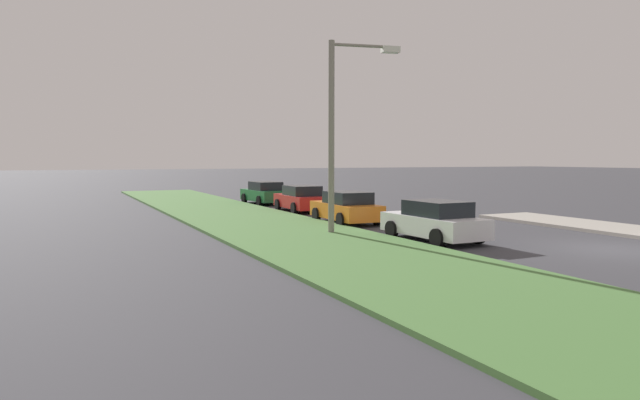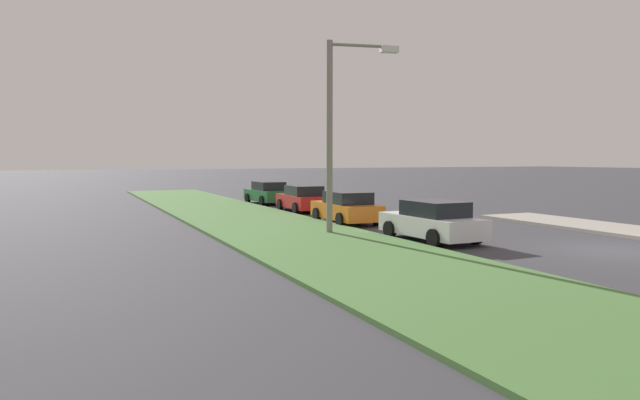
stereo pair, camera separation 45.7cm
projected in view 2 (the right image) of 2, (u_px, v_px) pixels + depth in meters
ground at (614, 251)px, 18.52m from camera, size 300.00×300.00×0.00m
grass_median at (272, 227)px, 24.26m from camera, size 60.00×6.00×0.12m
parked_car_white at (432, 221)px, 20.63m from camera, size 4.36×2.13×1.47m
parked_car_orange at (346, 208)px, 26.36m from camera, size 4.34×2.10×1.47m
parked_car_red at (303, 199)px, 32.19m from camera, size 4.36×2.13×1.47m
parked_car_green at (268, 193)px, 37.62m from camera, size 4.39×2.19×1.47m
streetlight at (338, 122)px, 22.08m from camera, size 0.83×2.85×7.50m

